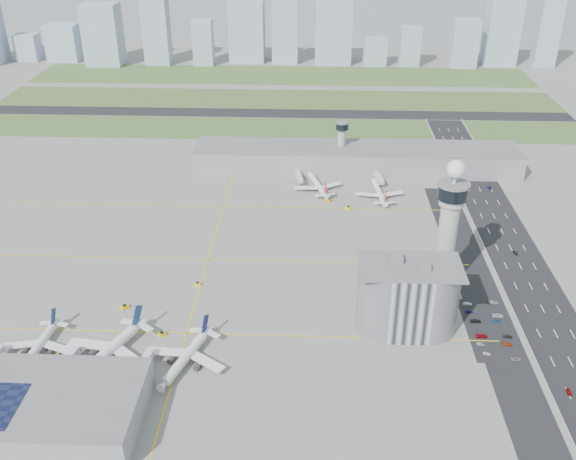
{
  "coord_description": "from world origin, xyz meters",
  "views": [
    {
      "loc": [
        11.57,
        -243.8,
        166.9
      ],
      "look_at": [
        0.0,
        35.0,
        15.0
      ],
      "focal_mm": 40.0,
      "sensor_mm": 36.0,
      "label": 1
    }
  ],
  "objects_px": {
    "tug_4": "(329,200)",
    "car_lot_11": "(494,302)",
    "control_tower": "(449,223)",
    "airplane_far_a": "(318,181)",
    "car_lot_9": "(496,321)",
    "car_hw_0": "(569,392)",
    "car_lot_3": "(476,321)",
    "car_lot_7": "(507,344)",
    "tug_1": "(125,307)",
    "tug_2": "(162,334)",
    "tug_5": "(348,208)",
    "car_hw_4": "(452,152)",
    "airplane_far_b": "(380,189)",
    "tug_0": "(54,355)",
    "car_lot_6": "(516,359)",
    "airplane_near_b": "(106,347)",
    "jet_bridge_far_0": "(297,174)",
    "car_lot_8": "(508,336)",
    "car_lot_1": "(481,344)",
    "car_hw_2": "(490,188)",
    "car_lot_5": "(468,304)",
    "secondary_tower": "(341,141)",
    "admin_building": "(407,297)",
    "car_lot_2": "(482,336)",
    "jet_bridge_near_2": "(137,377)",
    "car_lot_10": "(498,316)",
    "jet_bridge_near_1": "(58,375)",
    "jet_bridge_far_1": "(376,176)",
    "airplane_near_c": "(185,353)",
    "car_lot_4": "(469,312)",
    "car_hw_1": "(515,253)",
    "airplane_near_a": "(37,343)",
    "car_lot_0": "(487,353)"
  },
  "relations": [
    {
      "from": "jet_bridge_near_1",
      "to": "car_lot_7",
      "type": "relative_size",
      "value": 3.38
    },
    {
      "from": "tug_1",
      "to": "car_lot_6",
      "type": "bearing_deg",
      "value": 39.04
    },
    {
      "from": "secondary_tower",
      "to": "car_lot_6",
      "type": "height_order",
      "value": "secondary_tower"
    },
    {
      "from": "tug_1",
      "to": "tug_2",
      "type": "xyz_separation_m",
      "value": [
        20.74,
        -18.47,
        -0.07
      ]
    },
    {
      "from": "airplane_far_a",
      "to": "car_lot_7",
      "type": "distance_m",
      "value": 167.79
    },
    {
      "from": "secondary_tower",
      "to": "car_lot_6",
      "type": "relative_size",
      "value": 8.05
    },
    {
      "from": "admin_building",
      "to": "car_hw_0",
      "type": "distance_m",
      "value": 69.36
    },
    {
      "from": "car_lot_1",
      "to": "tug_0",
      "type": "bearing_deg",
      "value": 95.26
    },
    {
      "from": "admin_building",
      "to": "car_lot_0",
      "type": "distance_m",
      "value": 38.13
    },
    {
      "from": "jet_bridge_far_1",
      "to": "tug_5",
      "type": "xyz_separation_m",
      "value": [
        -19.23,
        -42.68,
        -1.91
      ]
    },
    {
      "from": "airplane_far_a",
      "to": "car_lot_9",
      "type": "height_order",
      "value": "airplane_far_a"
    },
    {
      "from": "car_lot_9",
      "to": "car_hw_0",
      "type": "height_order",
      "value": "car_hw_0"
    },
    {
      "from": "tug_0",
      "to": "tug_4",
      "type": "relative_size",
      "value": 1.09
    },
    {
      "from": "jet_bridge_far_0",
      "to": "airplane_near_c",
      "type": "bearing_deg",
      "value": -22.06
    },
    {
      "from": "airplane_far_a",
      "to": "car_lot_11",
      "type": "relative_size",
      "value": 8.17
    },
    {
      "from": "car_lot_5",
      "to": "car_hw_4",
      "type": "distance_m",
      "value": 186.14
    },
    {
      "from": "tug_2",
      "to": "car_lot_3",
      "type": "xyz_separation_m",
      "value": [
        133.07,
        14.81,
        -0.24
      ]
    },
    {
      "from": "jet_bridge_far_0",
      "to": "car_lot_4",
      "type": "relative_size",
      "value": 4.38
    },
    {
      "from": "control_tower",
      "to": "jet_bridge_far_0",
      "type": "height_order",
      "value": "control_tower"
    },
    {
      "from": "car_hw_2",
      "to": "car_lot_11",
      "type": "bearing_deg",
      "value": -100.05
    },
    {
      "from": "tug_5",
      "to": "car_hw_4",
      "type": "xyz_separation_m",
      "value": [
        76.14,
        90.39,
        -0.33
      ]
    },
    {
      "from": "airplane_near_b",
      "to": "jet_bridge_near_1",
      "type": "relative_size",
      "value": 3.26
    },
    {
      "from": "car_lot_5",
      "to": "tug_5",
      "type": "bearing_deg",
      "value": 29.82
    },
    {
      "from": "airplane_far_b",
      "to": "car_lot_9",
      "type": "distance_m",
      "value": 130.18
    },
    {
      "from": "airplane_near_b",
      "to": "jet_bridge_far_0",
      "type": "distance_m",
      "value": 193.37
    },
    {
      "from": "car_lot_6",
      "to": "car_lot_8",
      "type": "relative_size",
      "value": 1.06
    },
    {
      "from": "car_lot_3",
      "to": "car_lot_7",
      "type": "relative_size",
      "value": 1.07
    },
    {
      "from": "tug_0",
      "to": "car_lot_6",
      "type": "relative_size",
      "value": 0.92
    },
    {
      "from": "admin_building",
      "to": "car_lot_8",
      "type": "relative_size",
      "value": 11.2
    },
    {
      "from": "jet_bridge_far_1",
      "to": "car_lot_7",
      "type": "height_order",
      "value": "jet_bridge_far_1"
    },
    {
      "from": "control_tower",
      "to": "airplane_far_a",
      "type": "relative_size",
      "value": 1.77
    },
    {
      "from": "airplane_near_b",
      "to": "car_lot_8",
      "type": "bearing_deg",
      "value": 120.85
    },
    {
      "from": "car_lot_1",
      "to": "car_lot_8",
      "type": "relative_size",
      "value": 0.88
    },
    {
      "from": "tug_4",
      "to": "car_lot_11",
      "type": "bearing_deg",
      "value": 78.12
    },
    {
      "from": "jet_bridge_far_0",
      "to": "tug_4",
      "type": "relative_size",
      "value": 4.19
    },
    {
      "from": "airplane_near_b",
      "to": "car_lot_1",
      "type": "bearing_deg",
      "value": 119.39
    },
    {
      "from": "admin_building",
      "to": "car_lot_2",
      "type": "relative_size",
      "value": 9.01
    },
    {
      "from": "car_lot_11",
      "to": "airplane_near_b",
      "type": "bearing_deg",
      "value": 113.8
    },
    {
      "from": "car_lot_9",
      "to": "car_hw_2",
      "type": "distance_m",
      "value": 140.68
    },
    {
      "from": "admin_building",
      "to": "airplane_near_b",
      "type": "bearing_deg",
      "value": -167.7
    },
    {
      "from": "airplane_near_c",
      "to": "car_lot_5",
      "type": "xyz_separation_m",
      "value": [
        119.02,
        45.14,
        -4.94
      ]
    },
    {
      "from": "jet_bridge_near_1",
      "to": "car_lot_4",
      "type": "bearing_deg",
      "value": -62.9
    },
    {
      "from": "car_lot_1",
      "to": "car_lot_9",
      "type": "bearing_deg",
      "value": -31.92
    },
    {
      "from": "airplane_near_a",
      "to": "jet_bridge_far_1",
      "type": "bearing_deg",
      "value": 144.46
    },
    {
      "from": "car_lot_3",
      "to": "tug_5",
      "type": "bearing_deg",
      "value": 21.93
    },
    {
      "from": "jet_bridge_far_0",
      "to": "car_lot_5",
      "type": "xyz_separation_m",
      "value": [
        80.2,
        -136.49,
        -2.21
      ]
    },
    {
      "from": "jet_bridge_near_2",
      "to": "car_lot_10",
      "type": "relative_size",
      "value": 2.95
    },
    {
      "from": "admin_building",
      "to": "car_lot_10",
      "type": "height_order",
      "value": "admin_building"
    },
    {
      "from": "admin_building",
      "to": "tug_5",
      "type": "relative_size",
      "value": 13.04
    },
    {
      "from": "car_lot_1",
      "to": "car_hw_1",
      "type": "xyz_separation_m",
      "value": [
        33.99,
        74.58,
        0.06
      ]
    }
  ]
}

